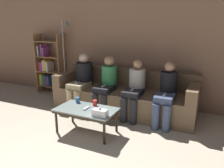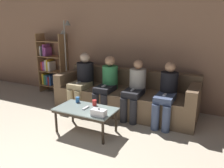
{
  "view_description": "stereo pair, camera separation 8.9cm",
  "coord_description": "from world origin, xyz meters",
  "px_view_note": "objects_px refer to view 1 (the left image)",
  "views": [
    {
      "loc": [
        1.54,
        -0.52,
        1.69
      ],
      "look_at": [
        0.0,
        2.78,
        0.7
      ],
      "focal_mm": 35.0,
      "sensor_mm": 36.0,
      "label": 1
    },
    {
      "loc": [
        1.62,
        -0.48,
        1.69
      ],
      "look_at": [
        0.0,
        2.78,
        0.7
      ],
      "focal_mm": 35.0,
      "sensor_mm": 36.0,
      "label": 2
    }
  ],
  "objects_px": {
    "cup_near_right": "(78,100)",
    "coffee_table": "(86,111)",
    "seated_person_left_end": "(82,78)",
    "cup_near_left": "(95,103)",
    "bookshelf": "(48,66)",
    "seated_person_mid_right": "(135,87)",
    "tissue_box": "(100,113)",
    "game_remote": "(86,108)",
    "seated_person_right_end": "(166,92)",
    "standing_lamp": "(65,51)",
    "seated_person_mid_left": "(107,83)",
    "couch": "(125,96)"
  },
  "relations": [
    {
      "from": "standing_lamp",
      "to": "seated_person_mid_left",
      "type": "height_order",
      "value": "standing_lamp"
    },
    {
      "from": "seated_person_mid_left",
      "to": "seated_person_right_end",
      "type": "bearing_deg",
      "value": -1.18
    },
    {
      "from": "tissue_box",
      "to": "seated_person_mid_right",
      "type": "height_order",
      "value": "seated_person_mid_right"
    },
    {
      "from": "coffee_table",
      "to": "seated_person_left_end",
      "type": "distance_m",
      "value": 1.19
    },
    {
      "from": "couch",
      "to": "bookshelf",
      "type": "xyz_separation_m",
      "value": [
        -2.19,
        0.31,
        0.39
      ]
    },
    {
      "from": "seated_person_mid_right",
      "to": "seated_person_right_end",
      "type": "distance_m",
      "value": 0.58
    },
    {
      "from": "bookshelf",
      "to": "standing_lamp",
      "type": "relative_size",
      "value": 0.83
    },
    {
      "from": "bookshelf",
      "to": "seated_person_left_end",
      "type": "distance_m",
      "value": 1.42
    },
    {
      "from": "couch",
      "to": "seated_person_mid_right",
      "type": "bearing_deg",
      "value": -37.96
    },
    {
      "from": "cup_near_right",
      "to": "coffee_table",
      "type": "bearing_deg",
      "value": -33.57
    },
    {
      "from": "game_remote",
      "to": "seated_person_left_end",
      "type": "bearing_deg",
      "value": 125.65
    },
    {
      "from": "cup_near_right",
      "to": "seated_person_mid_right",
      "type": "relative_size",
      "value": 0.08
    },
    {
      "from": "coffee_table",
      "to": "tissue_box",
      "type": "relative_size",
      "value": 4.37
    },
    {
      "from": "coffee_table",
      "to": "cup_near_left",
      "type": "bearing_deg",
      "value": 74.87
    },
    {
      "from": "cup_near_right",
      "to": "tissue_box",
      "type": "relative_size",
      "value": 0.41
    },
    {
      "from": "cup_near_left",
      "to": "seated_person_right_end",
      "type": "bearing_deg",
      "value": 35.1
    },
    {
      "from": "seated_person_mid_right",
      "to": "bookshelf",
      "type": "bearing_deg",
      "value": 167.68
    },
    {
      "from": "game_remote",
      "to": "seated_person_mid_right",
      "type": "relative_size",
      "value": 0.14
    },
    {
      "from": "bookshelf",
      "to": "seated_person_mid_right",
      "type": "xyz_separation_m",
      "value": [
        2.48,
        -0.54,
        -0.12
      ]
    },
    {
      "from": "seated_person_mid_right",
      "to": "game_remote",
      "type": "bearing_deg",
      "value": -117.93
    },
    {
      "from": "cup_near_left",
      "to": "cup_near_right",
      "type": "height_order",
      "value": "cup_near_left"
    },
    {
      "from": "coffee_table",
      "to": "tissue_box",
      "type": "height_order",
      "value": "tissue_box"
    },
    {
      "from": "game_remote",
      "to": "seated_person_mid_left",
      "type": "relative_size",
      "value": 0.14
    },
    {
      "from": "cup_near_right",
      "to": "seated_person_left_end",
      "type": "bearing_deg",
      "value": 117.37
    },
    {
      "from": "coffee_table",
      "to": "seated_person_left_end",
      "type": "xyz_separation_m",
      "value": [
        -0.68,
        0.94,
        0.26
      ]
    },
    {
      "from": "coffee_table",
      "to": "game_remote",
      "type": "bearing_deg",
      "value": 180.0
    },
    {
      "from": "coffee_table",
      "to": "standing_lamp",
      "type": "distance_m",
      "value": 2.03
    },
    {
      "from": "seated_person_mid_left",
      "to": "seated_person_mid_right",
      "type": "xyz_separation_m",
      "value": [
        0.58,
        -0.01,
        -0.02
      ]
    },
    {
      "from": "seated_person_left_end",
      "to": "cup_near_left",
      "type": "bearing_deg",
      "value": -46.08
    },
    {
      "from": "bookshelf",
      "to": "couch",
      "type": "bearing_deg",
      "value": -8.18
    },
    {
      "from": "coffee_table",
      "to": "cup_near_left",
      "type": "relative_size",
      "value": 10.5
    },
    {
      "from": "game_remote",
      "to": "seated_person_left_end",
      "type": "height_order",
      "value": "seated_person_left_end"
    },
    {
      "from": "tissue_box",
      "to": "seated_person_right_end",
      "type": "xyz_separation_m",
      "value": [
        0.74,
        1.06,
        0.12
      ]
    },
    {
      "from": "seated_person_mid_right",
      "to": "cup_near_left",
      "type": "bearing_deg",
      "value": -120.84
    },
    {
      "from": "seated_person_left_end",
      "to": "seated_person_mid_right",
      "type": "xyz_separation_m",
      "value": [
        1.16,
        -0.03,
        -0.04
      ]
    },
    {
      "from": "tissue_box",
      "to": "game_remote",
      "type": "height_order",
      "value": "tissue_box"
    },
    {
      "from": "seated_person_left_end",
      "to": "seated_person_mid_right",
      "type": "height_order",
      "value": "seated_person_left_end"
    },
    {
      "from": "tissue_box",
      "to": "bookshelf",
      "type": "bearing_deg",
      "value": 145.2
    },
    {
      "from": "cup_near_left",
      "to": "seated_person_mid_left",
      "type": "height_order",
      "value": "seated_person_mid_left"
    },
    {
      "from": "coffee_table",
      "to": "seated_person_right_end",
      "type": "bearing_deg",
      "value": 40.21
    },
    {
      "from": "bookshelf",
      "to": "seated_person_mid_right",
      "type": "relative_size",
      "value": 1.38
    },
    {
      "from": "cup_near_left",
      "to": "seated_person_mid_left",
      "type": "xyz_separation_m",
      "value": [
        -0.15,
        0.74,
        0.14
      ]
    },
    {
      "from": "cup_near_left",
      "to": "seated_person_right_end",
      "type": "relative_size",
      "value": 0.09
    },
    {
      "from": "tissue_box",
      "to": "seated_person_left_end",
      "type": "distance_m",
      "value": 1.5
    },
    {
      "from": "standing_lamp",
      "to": "couch",
      "type": "bearing_deg",
      "value": -6.35
    },
    {
      "from": "standing_lamp",
      "to": "seated_person_mid_left",
      "type": "relative_size",
      "value": 1.62
    },
    {
      "from": "tissue_box",
      "to": "game_remote",
      "type": "xyz_separation_m",
      "value": [
        -0.33,
        0.16,
        -0.04
      ]
    },
    {
      "from": "bookshelf",
      "to": "standing_lamp",
      "type": "xyz_separation_m",
      "value": [
        0.63,
        -0.14,
        0.41
      ]
    },
    {
      "from": "tissue_box",
      "to": "seated_person_right_end",
      "type": "distance_m",
      "value": 1.3
    },
    {
      "from": "cup_near_left",
      "to": "cup_near_right",
      "type": "relative_size",
      "value": 1.01
    }
  ]
}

